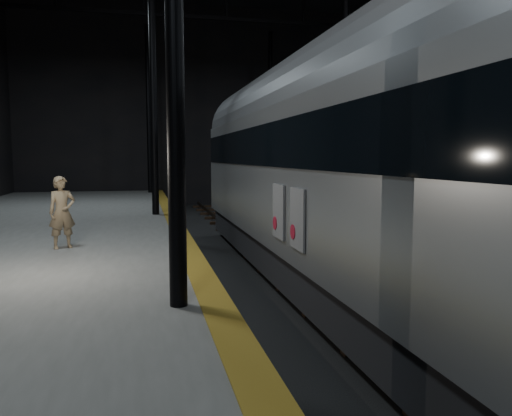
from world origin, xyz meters
name	(u,v)px	position (x,y,z in m)	size (l,w,h in m)	color
ground	(324,288)	(0.00, 0.00, 0.00)	(44.00, 44.00, 0.00)	black
tactile_strip	(190,253)	(-3.25, 0.00, 1.00)	(0.50, 43.80, 0.01)	#826217
track	(324,285)	(0.00, 0.00, 0.07)	(2.40, 43.00, 0.24)	#3F3328
train	(355,158)	(0.00, -1.64, 3.16)	(3.17, 21.19, 5.66)	#929599
woman	(62,212)	(-6.16, 1.29, 1.86)	(0.63, 0.41, 1.73)	#8F7858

